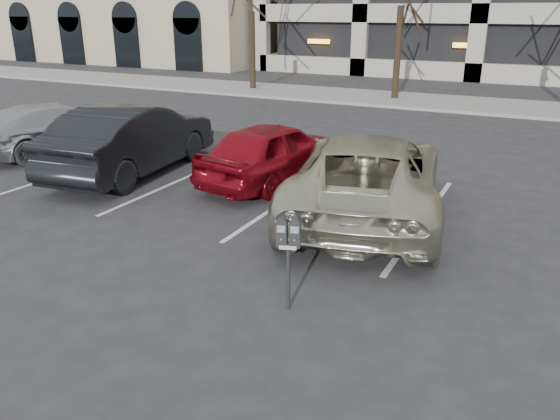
{
  "coord_description": "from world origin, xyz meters",
  "views": [
    {
      "loc": [
        3.29,
        -7.39,
        3.71
      ],
      "look_at": [
        -0.04,
        -0.79,
        0.99
      ],
      "focal_mm": 35.0,
      "sensor_mm": 36.0,
      "label": 1
    }
  ],
  "objects_px": {
    "suv_silver": "(367,175)",
    "car_red": "(274,152)",
    "parking_meter": "(288,242)",
    "car_dark": "(132,139)",
    "car_silver": "(56,127)"
  },
  "relations": [
    {
      "from": "parking_meter",
      "to": "car_dark",
      "type": "relative_size",
      "value": 0.25
    },
    {
      "from": "parking_meter",
      "to": "car_red",
      "type": "bearing_deg",
      "value": 102.34
    },
    {
      "from": "car_silver",
      "to": "car_red",
      "type": "bearing_deg",
      "value": -165.81
    },
    {
      "from": "parking_meter",
      "to": "car_silver",
      "type": "bearing_deg",
      "value": 136.27
    },
    {
      "from": "suv_silver",
      "to": "car_red",
      "type": "xyz_separation_m",
      "value": [
        -2.56,
        1.12,
        -0.09
      ]
    },
    {
      "from": "car_dark",
      "to": "car_silver",
      "type": "distance_m",
      "value": 3.35
    },
    {
      "from": "car_red",
      "to": "suv_silver",
      "type": "bearing_deg",
      "value": 165.53
    },
    {
      "from": "suv_silver",
      "to": "car_red",
      "type": "relative_size",
      "value": 1.49
    },
    {
      "from": "parking_meter",
      "to": "suv_silver",
      "type": "relative_size",
      "value": 0.2
    },
    {
      "from": "suv_silver",
      "to": "car_silver",
      "type": "bearing_deg",
      "value": -18.84
    },
    {
      "from": "suv_silver",
      "to": "car_dark",
      "type": "xyz_separation_m",
      "value": [
        -5.9,
        0.27,
        0.04
      ]
    },
    {
      "from": "parking_meter",
      "to": "car_silver",
      "type": "xyz_separation_m",
      "value": [
        -9.4,
        4.75,
        -0.29
      ]
    },
    {
      "from": "suv_silver",
      "to": "car_silver",
      "type": "relative_size",
      "value": 1.32
    },
    {
      "from": "suv_silver",
      "to": "car_dark",
      "type": "bearing_deg",
      "value": -15.66
    },
    {
      "from": "suv_silver",
      "to": "car_dark",
      "type": "height_order",
      "value": "car_dark"
    }
  ]
}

